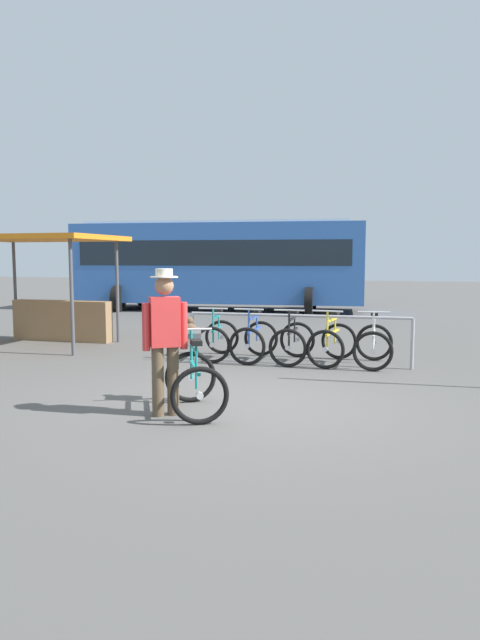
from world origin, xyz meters
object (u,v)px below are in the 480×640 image
Objects in this scene: racked_bike_teal at (217,339)px; person_with_featured_bike at (165,336)px; racked_bike_white at (374,344)px; racked_bike_black at (293,342)px; featured_bicycle at (194,371)px; bus_distant at (218,261)px; racked_bike_yellow at (332,343)px; racked_bike_blue at (254,340)px; market_stall at (50,279)px.

racked_bike_teal is 0.70× the size of person_with_featured_bike.
racked_bike_teal is at bearing -178.34° from racked_bike_white.
person_with_featured_bike is at bearing -119.11° from racked_bike_white.
racked_bike_black is 1.40m from racked_bike_white.
racked_bike_black is 0.65× the size of person_with_featured_bike.
bus_distant is (-3.93, 12.92, 1.25)m from featured_bicycle.
racked_bike_blue is at bearing -178.34° from racked_bike_yellow.
featured_bicycle is (-0.54, -3.54, 0.12)m from racked_bike_black.
bus_distant is (-5.17, 9.36, 1.37)m from racked_bike_yellow.
racked_bike_white is (1.40, 0.04, -0.00)m from racked_bike_black.
featured_bicycle reaches higher than racked_bike_yellow.
bus_distant is (-5.87, 9.34, 1.37)m from racked_bike_white.
racked_bike_black is 0.70m from racked_bike_yellow.
racked_bike_black is 0.36× the size of market_stall.
bus_distant is at bearing 105.62° from person_with_featured_bike.
person_with_featured_bike reaches higher than racked_bike_black.
person_with_featured_bike reaches higher than racked_bike_teal.
racked_bike_white is (2.80, 0.08, 0.00)m from racked_bike_teal.
bus_distant reaches higher than racked_bike_black.
bus_distant is 3.28× the size of market_stall.
racked_bike_teal is 0.95× the size of featured_bicycle.
racked_bike_white is (2.10, 0.06, -0.00)m from racked_bike_blue.
racked_bike_white is at bearing 61.61° from featured_bicycle.
featured_bicycle is 6.58m from market_stall.
featured_bicycle is at bearing -87.35° from racked_bike_blue.
racked_bike_blue is at bearing 88.94° from person_with_featured_bike.
racked_bike_teal is at bearing -178.34° from racked_bike_blue.
racked_bike_yellow is 0.37× the size of market_stall.
racked_bike_teal and racked_bike_black have the same top height.
market_stall reaches higher than person_with_featured_bike.
market_stall is (-6.84, 0.72, 1.03)m from racked_bike_white.
featured_bicycle is 0.41× the size of market_stall.
racked_bike_white is (0.70, 0.02, -0.00)m from racked_bike_yellow.
market_stall is at bearing 173.12° from racked_bike_yellow.
racked_bike_black is 0.99× the size of racked_bike_white.
racked_bike_blue is at bearing -178.34° from racked_bike_white.
person_with_featured_bike reaches higher than featured_bicycle.
racked_bike_black is (0.70, 0.02, 0.00)m from racked_bike_blue.
racked_bike_blue is 3.53m from featured_bicycle.
person_with_featured_bike is (-0.07, -3.84, 0.58)m from racked_bike_blue.
racked_bike_yellow is at bearing -61.08° from bus_distant.
market_stall reaches higher than racked_bike_yellow.
racked_bike_white is at bearing -57.84° from bus_distant.
racked_bike_white is 6.95m from market_stall.
market_stall is (-4.67, 4.62, 0.45)m from person_with_featured_bike.
racked_bike_blue and racked_bike_black have the same top height.
featured_bicycle is 0.61m from person_with_featured_bike.
featured_bicycle is at bearing -41.29° from market_stall.
racked_bike_black is at bearing -178.34° from racked_bike_yellow.
racked_bike_teal is 1.08× the size of racked_bike_blue.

